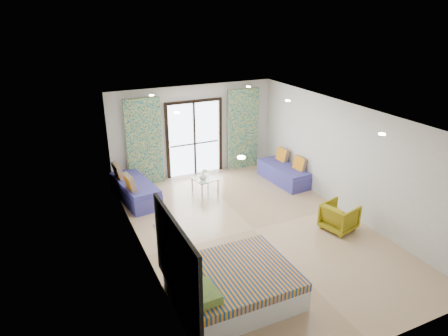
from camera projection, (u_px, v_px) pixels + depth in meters
name	position (u px, v px, depth m)	size (l,w,h in m)	color
floor	(254.00, 229.00, 9.18)	(5.00, 7.50, 0.01)	tan
ceiling	(257.00, 115.00, 8.17)	(5.00, 7.50, 0.01)	silver
wall_back	(194.00, 131.00, 11.83)	(5.00, 0.01, 2.70)	silver
wall_front	(387.00, 272.00, 5.52)	(5.00, 0.01, 2.70)	silver
wall_left	(142.00, 197.00, 7.70)	(0.01, 7.50, 2.70)	silver
wall_right	(346.00, 159.00, 9.65)	(0.01, 7.50, 2.70)	silver
balcony_door	(194.00, 134.00, 11.84)	(1.76, 0.08, 2.28)	black
balcony_rail	(195.00, 144.00, 11.96)	(1.52, 0.03, 0.04)	#595451
curtain_left	(144.00, 143.00, 11.11)	(1.00, 0.10, 2.50)	silver
curtain_right	(243.00, 129.00, 12.32)	(1.00, 0.10, 2.50)	silver
downlight_a	(241.00, 157.00, 5.95)	(0.12, 0.12, 0.02)	#FFE0B2
downlight_b	(382.00, 134.00, 7.05)	(0.12, 0.12, 0.02)	#FFE0B2
downlight_c	(177.00, 113.00, 8.48)	(0.12, 0.12, 0.02)	#FFE0B2
downlight_d	(288.00, 101.00, 9.57)	(0.12, 0.12, 0.02)	#FFE0B2
downlight_e	(152.00, 95.00, 10.16)	(0.12, 0.12, 0.02)	#FFE0B2
downlight_f	(248.00, 87.00, 11.25)	(0.12, 0.12, 0.02)	#FFE0B2
headboard	(176.00, 262.00, 6.23)	(0.06, 2.10, 1.50)	black
switch_plate	(154.00, 226.00, 7.28)	(0.02, 0.10, 0.10)	silver
bed	(232.00, 285.00, 6.90)	(2.05, 1.68, 0.71)	silver
daybed_left	(134.00, 190.00, 10.49)	(1.00, 1.99, 0.94)	#3F3D91
daybed_right	(284.00, 173.00, 11.62)	(0.79, 1.79, 0.86)	#3F3D91
coffee_table	(205.00, 180.00, 10.95)	(0.69, 0.69, 0.68)	silver
vase	(203.00, 176.00, 10.82)	(0.21, 0.22, 0.21)	white
armchair	(339.00, 216.00, 9.07)	(0.68, 0.64, 0.70)	olive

